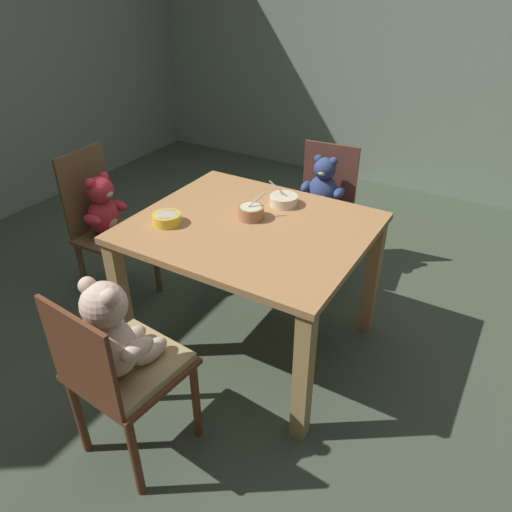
# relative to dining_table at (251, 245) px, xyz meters

# --- Properties ---
(ground_plane) EXTENTS (5.20, 5.20, 0.04)m
(ground_plane) POSITION_rel_dining_table_xyz_m (0.00, 0.00, -0.64)
(ground_plane) COLOR #434E3C
(wall_rear) EXTENTS (5.20, 0.08, 2.93)m
(wall_rear) POSITION_rel_dining_table_xyz_m (0.00, 2.56, 0.85)
(wall_rear) COLOR gray
(wall_rear) RESTS_ON ground_plane
(dining_table) EXTENTS (1.11, 0.95, 0.73)m
(dining_table) POSITION_rel_dining_table_xyz_m (0.00, 0.00, 0.00)
(dining_table) COLOR #B07B4A
(dining_table) RESTS_ON ground_plane
(teddy_chair_far_center) EXTENTS (0.42, 0.43, 0.84)m
(teddy_chair_far_center) POSITION_rel_dining_table_xyz_m (0.01, 0.87, -0.08)
(teddy_chair_far_center) COLOR brown
(teddy_chair_far_center) RESTS_ON ground_plane
(teddy_chair_near_left) EXTENTS (0.37, 0.38, 0.93)m
(teddy_chair_near_left) POSITION_rel_dining_table_xyz_m (-0.95, -0.06, -0.06)
(teddy_chair_near_left) COLOR brown
(teddy_chair_near_left) RESTS_ON ground_plane
(teddy_chair_near_front) EXTENTS (0.44, 0.44, 0.90)m
(teddy_chair_near_front) POSITION_rel_dining_table_xyz_m (-0.07, -0.86, -0.04)
(teddy_chair_near_front) COLOR brown
(teddy_chair_near_front) RESTS_ON ground_plane
(porridge_bowl_yellow_near_left) EXTENTS (0.14, 0.14, 0.05)m
(porridge_bowl_yellow_near_left) POSITION_rel_dining_table_xyz_m (-0.35, -0.20, 0.14)
(porridge_bowl_yellow_near_left) COLOR yellow
(porridge_bowl_yellow_near_left) RESTS_ON dining_table
(porridge_bowl_terracotta_center) EXTENTS (0.13, 0.13, 0.13)m
(porridge_bowl_terracotta_center) POSITION_rel_dining_table_xyz_m (-0.04, 0.06, 0.15)
(porridge_bowl_terracotta_center) COLOR #B07550
(porridge_bowl_terracotta_center) RESTS_ON dining_table
(porridge_bowl_cream_far_center) EXTENTS (0.16, 0.15, 0.12)m
(porridge_bowl_cream_far_center) POSITION_rel_dining_table_xyz_m (0.03, 0.27, 0.14)
(porridge_bowl_cream_far_center) COLOR beige
(porridge_bowl_cream_far_center) RESTS_ON dining_table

